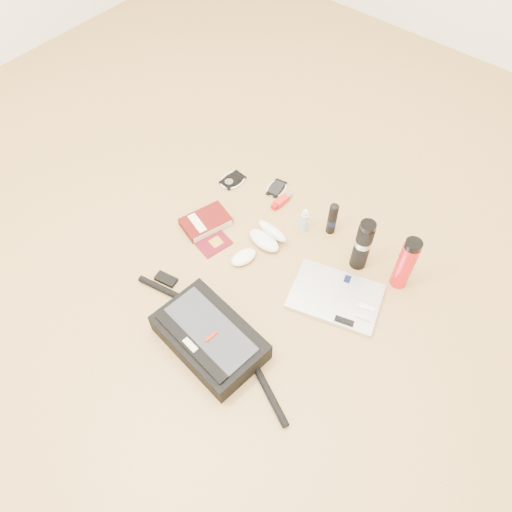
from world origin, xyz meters
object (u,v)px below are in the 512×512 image
(thermos_black, at_px, (363,245))
(thermos_red, at_px, (405,264))
(laptop, at_px, (336,297))
(messenger_bag, at_px, (209,337))
(book, at_px, (206,222))

(thermos_black, relative_size, thermos_red, 0.98)
(laptop, bearing_deg, messenger_bag, -136.04)
(book, distance_m, thermos_black, 0.66)
(laptop, bearing_deg, thermos_red, 38.95)
(thermos_black, xyz_separation_m, thermos_red, (0.17, 0.03, 0.00))
(messenger_bag, bearing_deg, laptop, 67.81)
(messenger_bag, xyz_separation_m, laptop, (0.24, 0.44, -0.04))
(messenger_bag, xyz_separation_m, thermos_red, (0.38, 0.66, 0.08))
(messenger_bag, height_order, laptop, messenger_bag)
(messenger_bag, relative_size, thermos_black, 3.19)
(book, relative_size, thermos_red, 0.88)
(book, xyz_separation_m, thermos_black, (0.60, 0.24, 0.11))
(laptop, relative_size, book, 1.73)
(book, relative_size, thermos_black, 0.90)
(book, height_order, thermos_black, thermos_black)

